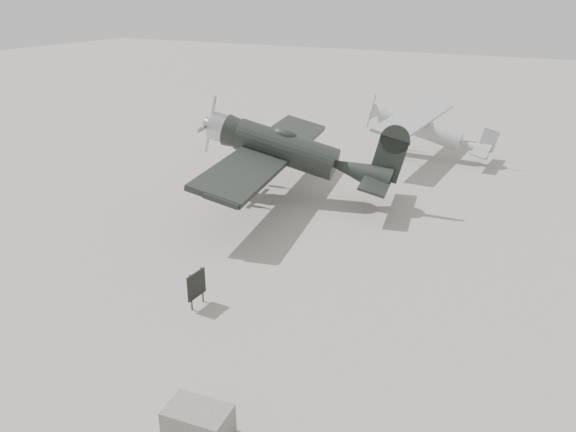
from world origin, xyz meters
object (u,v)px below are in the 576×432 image
at_px(equipment_block, 198,422).
at_px(lowwing_monoplane, 295,153).
at_px(highwing_monoplane, 425,126).
at_px(sign_board, 196,285).

bearing_deg(equipment_block, lowwing_monoplane, 109.15).
height_order(highwing_monoplane, sign_board, highwing_monoplane).
relative_size(lowwing_monoplane, equipment_block, 9.25).
bearing_deg(sign_board, equipment_block, -51.89).
xyz_separation_m(highwing_monoplane, sign_board, (-1.79, -20.91, -1.19)).
distance_m(highwing_monoplane, equipment_block, 25.70).
xyz_separation_m(equipment_block, sign_board, (-3.48, 4.69, 0.39)).
bearing_deg(lowwing_monoplane, equipment_block, -81.47).
height_order(highwing_monoplane, equipment_block, highwing_monoplane).
bearing_deg(highwing_monoplane, lowwing_monoplane, -108.02).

